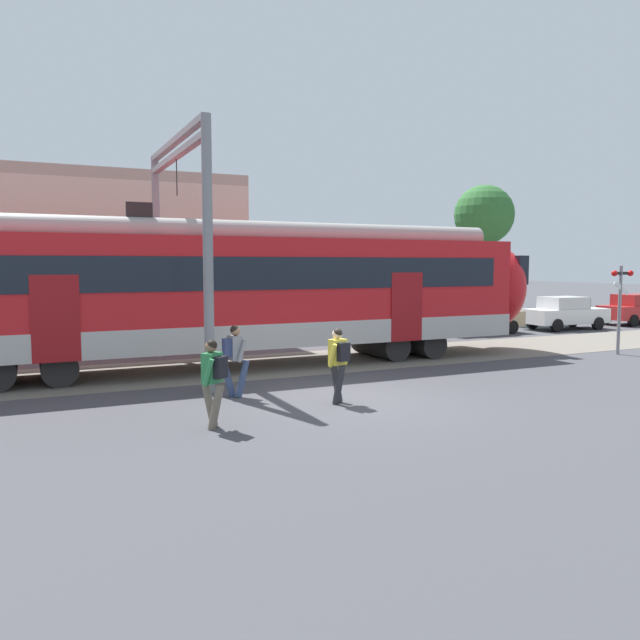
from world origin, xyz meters
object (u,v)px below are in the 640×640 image
pedestrian_green (213,376)px  parked_car_tan (478,316)px  parked_car_white (565,313)px  crossing_signal (620,295)px  pedestrian_grey (234,355)px  parked_car_red (636,309)px  pedestrian_yellow (338,359)px

pedestrian_green → parked_car_tan: (14.88, 10.72, -0.21)m
pedestrian_green → parked_car_tan: bearing=35.8°
parked_car_white → crossing_signal: 8.43m
crossing_signal → parked_car_white: bearing=55.3°
parked_car_tan → parked_car_white: (4.89, -0.29, 0.00)m
crossing_signal → pedestrian_grey: bearing=-175.5°
parked_car_tan → parked_car_red: (10.14, 0.03, 0.00)m
parked_car_white → parked_car_tan: bearing=176.6°
pedestrian_green → pedestrian_yellow: bearing=16.1°
parked_car_tan → crossing_signal: (0.15, -7.15, 1.23)m
parked_car_red → crossing_signal: (-9.99, -7.17, 1.23)m
parked_car_white → crossing_signal: size_ratio=1.35×
pedestrian_green → parked_car_white: bearing=27.8°
parked_car_tan → parked_car_red: bearing=0.1°
pedestrian_yellow → parked_car_white: pedestrian_yellow is taller
parked_car_red → parked_car_white: bearing=-176.5°
pedestrian_grey → parked_car_red: pedestrian_grey is taller
pedestrian_yellow → parked_car_tan: (11.85, 9.84, -0.21)m
pedestrian_green → parked_car_tan: 18.34m
pedestrian_green → pedestrian_yellow: 3.16m
parked_car_red → pedestrian_grey: bearing=-160.9°
parked_car_tan → parked_car_red: same height
pedestrian_green → parked_car_white: (19.77, 10.43, -0.21)m
pedestrian_green → crossing_signal: bearing=13.4°
pedestrian_yellow → crossing_signal: (12.00, 2.69, 1.02)m
pedestrian_grey → parked_car_tan: size_ratio=0.41×
parked_car_white → crossing_signal: (-4.74, -6.86, 1.23)m
parked_car_white → parked_car_red: bearing=3.5°
crossing_signal → parked_car_red: bearing=35.7°
pedestrian_grey → parked_car_red: bearing=19.1°
pedestrian_grey → parked_car_tan: bearing=31.0°
pedestrian_yellow → parked_car_tan: bearing=39.7°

